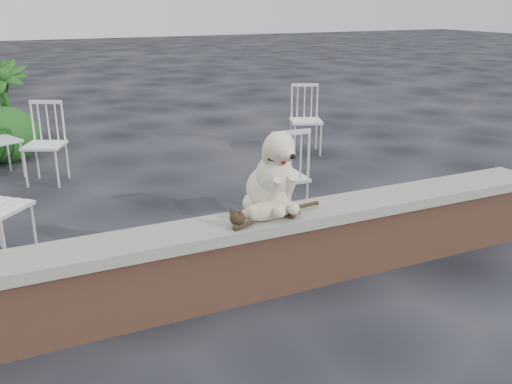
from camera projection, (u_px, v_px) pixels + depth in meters
name	position (u px, v px, depth m)	size (l,w,h in m)	color
ground	(191.00, 306.00, 3.95)	(60.00, 60.00, 0.00)	black
brick_wall	(189.00, 275.00, 3.86)	(6.00, 0.30, 0.50)	brown
capstone	(188.00, 236.00, 3.77)	(6.20, 0.40, 0.08)	slate
dog	(269.00, 170.00, 4.00)	(0.41, 0.54, 0.63)	beige
cat	(268.00, 209.00, 3.91)	(0.91, 0.22, 0.15)	tan
chair_b	(44.00, 144.00, 6.47)	(0.56, 0.56, 0.94)	white
chair_c	(282.00, 175.00, 5.31)	(0.56, 0.56, 0.94)	white
chair_d	(306.00, 120.00, 7.77)	(0.56, 0.56, 0.94)	white
potted_plant_b	(5.00, 108.00, 7.70)	(0.71, 0.71, 1.27)	#184614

